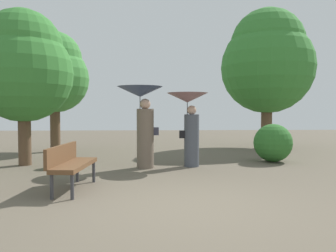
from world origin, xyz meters
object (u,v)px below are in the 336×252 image
object	(u,v)px
tree_near_right	(267,60)
person_right	(189,116)
park_bench	(70,162)
person_left	(143,113)
tree_mid_left	(54,72)
tree_near_left	(23,65)

from	to	relation	value
tree_near_right	person_right	bearing A→B (deg)	-129.71
park_bench	person_left	bearing A→B (deg)	-23.77
person_right	tree_near_right	world-z (taller)	tree_near_right
park_bench	tree_near_right	xyz separation A→B (m)	(6.00, 6.73, 2.92)
person_left	tree_mid_left	world-z (taller)	tree_mid_left
tree_mid_left	tree_near_right	bearing A→B (deg)	5.93
person_right	tree_near_right	xyz separation A→B (m)	(3.53, 4.25, 2.10)
person_right	tree_near_left	world-z (taller)	tree_near_left
person_right	tree_mid_left	world-z (taller)	tree_mid_left
tree_near_right	tree_mid_left	bearing A→B (deg)	-174.07
person_right	park_bench	world-z (taller)	person_right
person_left	person_right	size ratio (longest dim) A/B	1.08
tree_near_right	tree_mid_left	size ratio (longest dim) A/B	1.27
person_left	tree_near_left	size ratio (longest dim) A/B	0.50
park_bench	tree_near_left	xyz separation A→B (m)	(-1.91, 2.89, 2.15)
park_bench	tree_near_right	distance (m)	9.47
person_left	tree_near_right	xyz separation A→B (m)	(4.74, 4.42, 2.02)
tree_near_right	park_bench	bearing A→B (deg)	-131.72
tree_near_right	tree_mid_left	distance (m)	8.04
person_left	person_right	world-z (taller)	person_left
person_right	park_bench	xyz separation A→B (m)	(-2.46, -2.47, -0.82)
person_left	tree_near_left	world-z (taller)	tree_near_left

